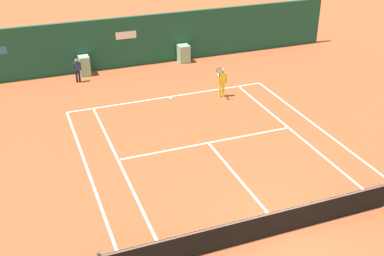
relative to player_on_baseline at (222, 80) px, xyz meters
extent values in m
plane|color=#A8512D|center=(-2.55, -10.73, -0.94)|extent=(80.00, 80.00, 0.00)
cube|color=white|center=(-2.55, 0.97, -0.94)|extent=(10.60, 0.10, 0.01)
cube|color=white|center=(1.45, -10.73, -0.94)|extent=(0.10, 23.40, 0.01)
cube|color=white|center=(-2.55, -4.33, -0.94)|extent=(8.00, 0.10, 0.01)
cube|color=white|center=(-2.55, -7.53, -0.94)|extent=(0.10, 6.40, 0.01)
cube|color=white|center=(-2.55, 0.82, -0.94)|extent=(0.10, 0.24, 0.01)
cube|color=black|center=(-2.55, -10.73, -0.47)|extent=(12.00, 0.03, 0.95)
cube|color=white|center=(-2.55, -10.73, -0.02)|extent=(12.00, 0.04, 0.06)
cube|color=#194C38|center=(-2.55, 6.27, 0.56)|extent=(25.00, 0.24, 3.01)
cube|color=white|center=(-3.45, 6.13, 1.03)|extent=(1.23, 0.02, 0.44)
cube|color=#8CB793|center=(-6.10, 5.72, -0.38)|extent=(0.58, 0.70, 1.13)
cube|color=#8CB793|center=(-0.01, 5.72, -0.40)|extent=(0.66, 0.70, 1.09)
cylinder|color=yellow|center=(0.10, 0.00, -0.54)|extent=(0.13, 0.13, 0.80)
cylinder|color=yellow|center=(-0.07, 0.05, -0.54)|extent=(0.13, 0.13, 0.80)
cube|color=yellow|center=(0.01, 0.03, 0.14)|extent=(0.40, 0.29, 0.56)
sphere|color=beige|center=(0.01, 0.03, 0.52)|extent=(0.22, 0.22, 0.22)
cylinder|color=yellow|center=(0.23, -0.04, 0.10)|extent=(0.08, 0.08, 0.54)
cylinder|color=beige|center=(-0.27, -0.17, 0.37)|extent=(0.23, 0.54, 0.08)
cylinder|color=black|center=(-0.35, -0.43, 0.48)|extent=(0.03, 0.03, 0.22)
torus|color=black|center=(-0.35, -0.43, 0.73)|extent=(0.30, 0.11, 0.30)
cylinder|color=silver|center=(-0.35, -0.43, 0.73)|extent=(0.25, 0.08, 0.26)
cylinder|color=black|center=(-6.57, 4.76, -0.60)|extent=(0.11, 0.11, 0.69)
cylinder|color=black|center=(-6.72, 4.74, -0.60)|extent=(0.11, 0.11, 0.69)
cube|color=navy|center=(-6.65, 4.75, -0.01)|extent=(0.34, 0.22, 0.49)
sphere|color=#8C664C|center=(-6.65, 4.75, 0.33)|extent=(0.19, 0.19, 0.19)
cylinder|color=navy|center=(-6.46, 4.78, -0.04)|extent=(0.07, 0.07, 0.47)
cylinder|color=navy|center=(-6.84, 4.72, -0.04)|extent=(0.07, 0.07, 0.47)
sphere|color=#CCE033|center=(-6.89, -1.77, -0.91)|extent=(0.07, 0.07, 0.07)
camera|label=1|loc=(-9.85, -21.36, 9.42)|focal=45.73mm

